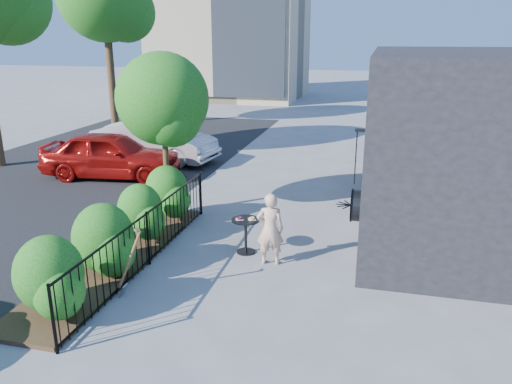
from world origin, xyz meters
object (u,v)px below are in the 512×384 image
(car_red, at_px, (111,155))
(car_silver, at_px, (155,141))
(street_tree_far, at_px, (105,0))
(cafe_table, at_px, (246,230))
(woman, at_px, (270,229))
(patio_tree, at_px, (165,105))
(shovel, at_px, (128,266))

(car_red, height_order, car_silver, car_silver)
(street_tree_far, relative_size, car_red, 1.91)
(cafe_table, bearing_deg, woman, -33.24)
(car_red, xyz_separation_m, car_silver, (0.41, 2.33, 0.01))
(street_tree_far, relative_size, cafe_table, 10.55)
(patio_tree, relative_size, street_tree_far, 0.48)
(patio_tree, relative_size, cafe_table, 5.02)
(street_tree_far, distance_m, car_red, 10.81)
(street_tree_far, xyz_separation_m, woman, (10.74, -13.34, -5.19))
(street_tree_far, xyz_separation_m, car_silver, (4.91, -6.03, -5.17))
(woman, height_order, car_red, car_red)
(woman, relative_size, car_silver, 0.32)
(cafe_table, distance_m, shovel, 2.70)
(shovel, relative_size, car_red, 0.30)
(street_tree_far, distance_m, car_silver, 9.34)
(patio_tree, relative_size, car_silver, 0.87)
(cafe_table, bearing_deg, car_silver, 127.04)
(cafe_table, xyz_separation_m, car_red, (-5.63, 4.60, 0.23))
(woman, relative_size, car_red, 0.34)
(patio_tree, xyz_separation_m, cafe_table, (2.44, -1.75, -2.25))
(street_tree_far, height_order, shovel, street_tree_far)
(cafe_table, bearing_deg, car_red, 140.79)
(patio_tree, bearing_deg, cafe_table, -35.70)
(street_tree_far, distance_m, shovel, 18.32)
(shovel, xyz_separation_m, car_silver, (-3.77, 9.20, 0.17))
(street_tree_far, distance_m, woman, 17.90)
(car_red, bearing_deg, shovel, -155.36)
(street_tree_far, xyz_separation_m, shovel, (8.68, -15.23, -5.34))
(patio_tree, xyz_separation_m, shovel, (0.98, -4.03, -2.19))
(shovel, xyz_separation_m, car_red, (-4.18, 6.87, 0.16))
(car_silver, bearing_deg, cafe_table, -135.23)
(car_red, relative_size, car_silver, 0.95)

